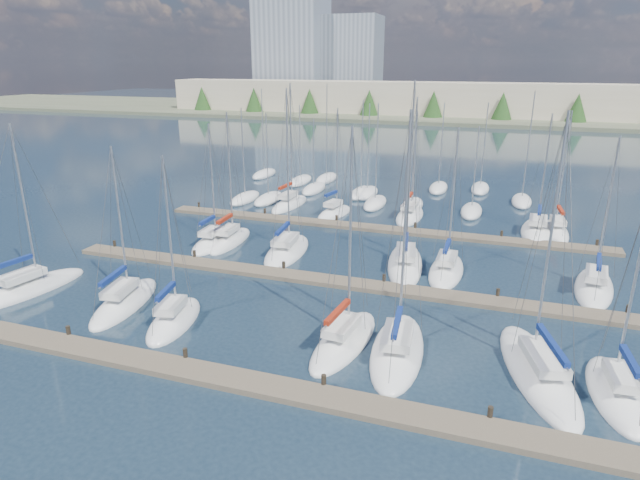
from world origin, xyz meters
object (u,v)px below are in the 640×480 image
(sailboat_d, at_px, (344,341))
(sailboat_k, at_px, (405,263))
(sailboat_c, at_px, (174,320))
(sailboat_f, at_px, (538,371))
(sailboat_a, at_px, (30,289))
(sailboat_m, at_px, (594,287))
(sailboat_e, at_px, (397,350))
(sailboat_i, at_px, (230,241))
(sailboat_p, at_px, (410,215))
(sailboat_o, at_px, (334,213))
(sailboat_r, at_px, (556,231))
(sailboat_j, at_px, (287,251))
(sailboat_h, at_px, (213,243))
(sailboat_b, at_px, (125,302))
(sailboat_g, at_px, (617,393))
(sailboat_q, at_px, (537,231))
(sailboat_l, at_px, (446,271))
(sailboat_n, at_px, (290,204))

(sailboat_d, xyz_separation_m, sailboat_k, (1.11, 13.66, -0.00))
(sailboat_c, relative_size, sailboat_k, 0.75)
(sailboat_f, distance_m, sailboat_a, 34.14)
(sailboat_m, bearing_deg, sailboat_a, -152.77)
(sailboat_e, relative_size, sailboat_i, 1.15)
(sailboat_f, bearing_deg, sailboat_p, 97.23)
(sailboat_o, bearing_deg, sailboat_f, -41.91)
(sailboat_d, bearing_deg, sailboat_r, 69.72)
(sailboat_p, bearing_deg, sailboat_d, -86.95)
(sailboat_f, distance_m, sailboat_j, 23.71)
(sailboat_k, bearing_deg, sailboat_a, -159.84)
(sailboat_h, height_order, sailboat_a, sailboat_a)
(sailboat_e, distance_m, sailboat_k, 13.86)
(sailboat_m, bearing_deg, sailboat_e, -123.34)
(sailboat_b, bearing_deg, sailboat_p, 51.24)
(sailboat_h, bearing_deg, sailboat_r, 22.60)
(sailboat_i, distance_m, sailboat_k, 16.11)
(sailboat_g, height_order, sailboat_i, sailboat_i)
(sailboat_j, bearing_deg, sailboat_k, -3.98)
(sailboat_r, distance_m, sailboat_p, 14.29)
(sailboat_e, bearing_deg, sailboat_p, 93.32)
(sailboat_h, height_order, sailboat_c, sailboat_h)
(sailboat_q, bearing_deg, sailboat_h, -150.81)
(sailboat_b, height_order, sailboat_m, sailboat_m)
(sailboat_e, distance_m, sailboat_b, 18.77)
(sailboat_c, bearing_deg, sailboat_h, 98.88)
(sailboat_p, distance_m, sailboat_k, 14.38)
(sailboat_g, bearing_deg, sailboat_m, 82.42)
(sailboat_j, bearing_deg, sailboat_o, 83.29)
(sailboat_q, distance_m, sailboat_a, 44.08)
(sailboat_d, bearing_deg, sailboat_k, 91.29)
(sailboat_r, xyz_separation_m, sailboat_j, (-22.38, -13.58, -0.01))
(sailboat_c, relative_size, sailboat_p, 0.86)
(sailboat_e, xyz_separation_m, sailboat_j, (-12.26, 13.45, -0.00))
(sailboat_a, xyz_separation_m, sailboat_d, (23.55, 0.11, 0.01))
(sailboat_c, relative_size, sailboat_l, 0.95)
(sailboat_n, distance_m, sailboat_g, 40.82)
(sailboat_c, bearing_deg, sailboat_m, 17.46)
(sailboat_f, height_order, sailboat_b, sailboat_f)
(sailboat_i, bearing_deg, sailboat_q, 21.41)
(sailboat_n, distance_m, sailboat_i, 13.87)
(sailboat_n, relative_size, sailboat_r, 1.16)
(sailboat_o, height_order, sailboat_k, sailboat_k)
(sailboat_o, bearing_deg, sailboat_a, -108.08)
(sailboat_g, bearing_deg, sailboat_d, 172.85)
(sailboat_q, bearing_deg, sailboat_o, -175.20)
(sailboat_c, xyz_separation_m, sailboat_k, (12.03, 14.61, 0.00))
(sailboat_d, distance_m, sailboat_p, 27.91)
(sailboat_e, distance_m, sailboat_m, 17.82)
(sailboat_f, bearing_deg, sailboat_j, 130.70)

